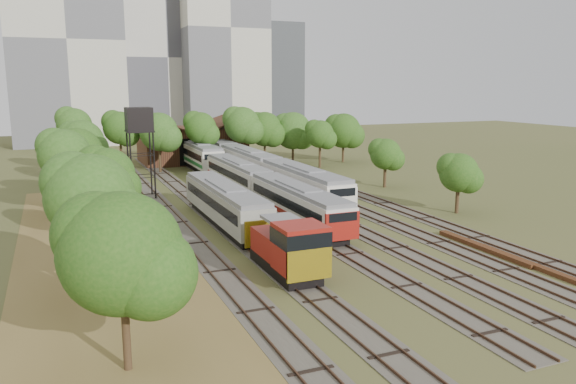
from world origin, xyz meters
name	(u,v)px	position (x,y,z in m)	size (l,w,h in m)	color
ground	(397,264)	(0.00, 0.00, 0.00)	(240.00, 240.00, 0.00)	#475123
dry_grass_patch	(119,262)	(-18.00, 8.00, 0.02)	(14.00, 60.00, 0.04)	brown
tracks	(265,198)	(-0.67, 25.00, 0.04)	(24.60, 80.00, 0.19)	#4C473D
railcar_red_set	(264,188)	(-2.00, 21.63, 1.87)	(2.86, 34.58, 3.53)	black
railcar_green_set	(249,164)	(2.00, 37.94, 2.04)	(3.12, 52.08, 3.86)	black
railcar_rear	(200,156)	(-2.00, 48.88, 2.06)	(3.14, 16.08, 3.89)	black
shunter_locomotive	(290,249)	(-8.00, 0.46, 1.91)	(2.99, 8.10, 3.92)	black
old_grey_coach	(225,203)	(-8.00, 15.41, 1.97)	(2.92, 18.00, 3.60)	black
water_tower	(139,122)	(-12.97, 30.85, 8.38)	(2.87, 2.87, 9.95)	black
rail_pile_near	(484,248)	(8.00, 0.32, 0.16)	(0.66, 9.87, 0.33)	#532E17
rail_pile_far	(527,263)	(8.20, -3.74, 0.15)	(0.57, 9.11, 0.30)	#532E17
maintenance_shed	(192,144)	(-1.00, 57.98, 2.91)	(16.45, 11.55, 7.58)	#361B13
tree_band_left	(85,166)	(-19.41, 18.54, 5.53)	(7.60, 56.53, 8.62)	#382616
tree_band_far	(232,129)	(3.33, 49.84, 5.74)	(45.33, 9.10, 9.18)	#382616
tree_band_right	(372,149)	(14.97, 28.53, 4.43)	(4.93, 36.63, 7.13)	#382616
tower_left	(65,41)	(-18.00, 95.00, 21.00)	(22.00, 16.00, 42.00)	beige
tower_centre	(160,59)	(2.00, 100.00, 18.00)	(20.00, 18.00, 36.00)	beige
tower_right	(220,31)	(14.00, 92.00, 24.00)	(18.00, 16.00, 48.00)	beige
tower_far_right	(275,78)	(34.00, 110.00, 14.00)	(12.00, 12.00, 28.00)	#3C3F43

